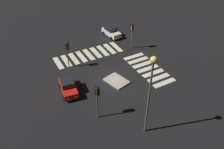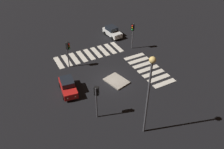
{
  "view_description": "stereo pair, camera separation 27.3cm",
  "coord_description": "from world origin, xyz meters",
  "px_view_note": "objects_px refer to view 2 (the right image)",
  "views": [
    {
      "loc": [
        -19.81,
        10.89,
        17.98
      ],
      "look_at": [
        0.0,
        0.0,
        1.0
      ],
      "focal_mm": 37.22,
      "sensor_mm": 36.0,
      "label": 1
    },
    {
      "loc": [
        -19.94,
        10.65,
        17.98
      ],
      "look_at": [
        0.0,
        0.0,
        1.0
      ],
      "focal_mm": 37.22,
      "sensor_mm": 36.0,
      "label": 2
    }
  ],
  "objects_px": {
    "car_white": "(112,32)",
    "street_lamp": "(149,86)",
    "traffic_light_east": "(133,30)",
    "traffic_light_west": "(97,95)",
    "car_red": "(68,86)",
    "traffic_light_north": "(68,49)",
    "traffic_island": "(117,81)"
  },
  "relations": [
    {
      "from": "car_red",
      "to": "street_lamp",
      "type": "relative_size",
      "value": 0.45
    },
    {
      "from": "traffic_light_east",
      "to": "traffic_light_west",
      "type": "bearing_deg",
      "value": 2.66
    },
    {
      "from": "car_red",
      "to": "traffic_light_north",
      "type": "bearing_deg",
      "value": 165.16
    },
    {
      "from": "traffic_island",
      "to": "car_white",
      "type": "relative_size",
      "value": 0.85
    },
    {
      "from": "traffic_island",
      "to": "street_lamp",
      "type": "xyz_separation_m",
      "value": [
        -8.02,
        1.43,
        5.66
      ]
    },
    {
      "from": "car_red",
      "to": "traffic_light_east",
      "type": "distance_m",
      "value": 12.91
    },
    {
      "from": "car_white",
      "to": "traffic_light_north",
      "type": "xyz_separation_m",
      "value": [
        -5.26,
        9.22,
        2.05
      ]
    },
    {
      "from": "car_white",
      "to": "traffic_light_east",
      "type": "distance_m",
      "value": 5.58
    },
    {
      "from": "street_lamp",
      "to": "traffic_light_west",
      "type": "bearing_deg",
      "value": 38.09
    },
    {
      "from": "traffic_island",
      "to": "car_red",
      "type": "xyz_separation_m",
      "value": [
        1.05,
        5.88,
        0.7
      ]
    },
    {
      "from": "traffic_island",
      "to": "traffic_light_east",
      "type": "relative_size",
      "value": 0.8
    },
    {
      "from": "traffic_island",
      "to": "car_red",
      "type": "bearing_deg",
      "value": 79.87
    },
    {
      "from": "car_red",
      "to": "traffic_light_north",
      "type": "xyz_separation_m",
      "value": [
        4.64,
        -1.9,
        2.05
      ]
    },
    {
      "from": "car_red",
      "to": "traffic_light_east",
      "type": "bearing_deg",
      "value": 119.84
    },
    {
      "from": "traffic_island",
      "to": "street_lamp",
      "type": "bearing_deg",
      "value": 169.92
    },
    {
      "from": "car_white",
      "to": "traffic_light_north",
      "type": "bearing_deg",
      "value": -65.85
    },
    {
      "from": "traffic_island",
      "to": "traffic_light_east",
      "type": "bearing_deg",
      "value": -44.91
    },
    {
      "from": "car_white",
      "to": "traffic_light_north",
      "type": "relative_size",
      "value": 1.01
    },
    {
      "from": "car_white",
      "to": "traffic_light_east",
      "type": "height_order",
      "value": "traffic_light_east"
    },
    {
      "from": "car_white",
      "to": "street_lamp",
      "type": "relative_size",
      "value": 0.44
    },
    {
      "from": "traffic_light_east",
      "to": "traffic_light_west",
      "type": "xyz_separation_m",
      "value": [
        -9.98,
        10.38,
        -0.13
      ]
    },
    {
      "from": "car_white",
      "to": "street_lamp",
      "type": "distance_m",
      "value": 20.71
    },
    {
      "from": "traffic_island",
      "to": "traffic_light_west",
      "type": "relative_size",
      "value": 0.83
    },
    {
      "from": "traffic_light_west",
      "to": "traffic_light_north",
      "type": "bearing_deg",
      "value": 39.31
    },
    {
      "from": "traffic_light_west",
      "to": "traffic_light_east",
      "type": "bearing_deg",
      "value": -3.7
    },
    {
      "from": "traffic_light_east",
      "to": "street_lamp",
      "type": "distance_m",
      "value": 15.94
    },
    {
      "from": "car_white",
      "to": "traffic_light_west",
      "type": "relative_size",
      "value": 0.98
    },
    {
      "from": "traffic_island",
      "to": "car_white",
      "type": "xyz_separation_m",
      "value": [
        10.95,
        -5.25,
        0.7
      ]
    },
    {
      "from": "traffic_light_east",
      "to": "street_lamp",
      "type": "xyz_separation_m",
      "value": [
        -13.91,
        7.3,
        2.68
      ]
    },
    {
      "from": "car_white",
      "to": "street_lamp",
      "type": "bearing_deg",
      "value": -24.94
    },
    {
      "from": "traffic_light_north",
      "to": "traffic_light_east",
      "type": "bearing_deg",
      "value": 57.6
    },
    {
      "from": "car_red",
      "to": "traffic_light_east",
      "type": "xyz_separation_m",
      "value": [
        4.84,
        -11.75,
        2.27
      ]
    }
  ]
}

